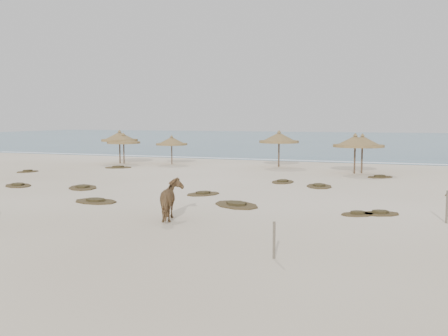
{
  "coord_description": "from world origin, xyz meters",
  "views": [
    {
      "loc": [
        9.35,
        -19.7,
        3.91
      ],
      "look_at": [
        0.33,
        5.0,
        1.29
      ],
      "focal_mm": 40.0,
      "sensor_mm": 36.0,
      "label": 1
    }
  ],
  "objects": [
    {
      "name": "palapa_0",
      "position": [
        -13.52,
        17.69,
        2.09
      ],
      "size": [
        3.64,
        3.64,
        2.69
      ],
      "rotation": [
        0.0,
        0.0,
        -0.32
      ],
      "color": "#503929",
      "rests_on": "ground"
    },
    {
      "name": "scrub_7",
      "position": [
        2.34,
        10.0,
        0.05
      ],
      "size": [
        1.34,
        2.03,
        0.16
      ],
      "rotation": [
        0.0,
        0.0,
        1.55
      ],
      "color": "brown",
      "rests_on": "ground"
    },
    {
      "name": "scrub_1",
      "position": [
        -7.64,
        3.66,
        0.05
      ],
      "size": [
        2.65,
        2.81,
        0.16
      ],
      "rotation": [
        0.0,
        0.0,
        2.22
      ],
      "color": "brown",
      "rests_on": "ground"
    },
    {
      "name": "fence_post_far",
      "position": [
        10.87,
        0.39,
        0.62
      ],
      "size": [
        0.1,
        0.1,
        1.24
      ],
      "primitive_type": "cylinder",
      "rotation": [
        0.0,
        0.0,
        -0.13
      ],
      "color": "#6E6553",
      "rests_on": "ground"
    },
    {
      "name": "palapa_1",
      "position": [
        -14.15,
        18.05,
        2.28
      ],
      "size": [
        4.04,
        4.04,
        2.94
      ],
      "rotation": [
        0.0,
        0.0,
        0.36
      ],
      "color": "#503929",
      "rests_on": "ground"
    },
    {
      "name": "scrub_9",
      "position": [
        2.28,
        1.28,
        0.05
      ],
      "size": [
        3.0,
        2.86,
        0.16
      ],
      "rotation": [
        0.0,
        0.0,
        2.46
      ],
      "color": "brown",
      "rests_on": "ground"
    },
    {
      "name": "horse",
      "position": [
        0.94,
        -2.54,
        0.79
      ],
      "size": [
        1.47,
        2.05,
        1.57
      ],
      "primitive_type": "imported",
      "rotation": [
        0.0,
        0.0,
        3.52
      ],
      "color": "brown",
      "rests_on": "ground"
    },
    {
      "name": "scrub_0",
      "position": [
        -11.71,
        3.11,
        0.05
      ],
      "size": [
        2.51,
        2.35,
        0.16
      ],
      "rotation": [
        0.0,
        0.0,
        2.51
      ],
      "color": "brown",
      "rests_on": "ground"
    },
    {
      "name": "palapa_2",
      "position": [
        -9.47,
        18.77,
        1.94
      ],
      "size": [
        3.13,
        3.13,
        2.5
      ],
      "rotation": [
        0.0,
        0.0,
        0.19
      ],
      "color": "#503929",
      "rests_on": "ground"
    },
    {
      "name": "scrub_8",
      "position": [
        -16.59,
        9.42,
        0.05
      ],
      "size": [
        1.52,
        1.89,
        0.16
      ],
      "rotation": [
        0.0,
        0.0,
        1.26
      ],
      "color": "brown",
      "rests_on": "ground"
    },
    {
      "name": "scrub_3",
      "position": [
        4.76,
        8.8,
        0.05
      ],
      "size": [
        1.88,
        2.46,
        0.16
      ],
      "rotation": [
        0.0,
        0.0,
        1.79
      ],
      "color": "brown",
      "rests_on": "ground"
    },
    {
      "name": "scrub_12",
      "position": [
        7.6,
        0.89,
        0.05
      ],
      "size": [
        1.64,
        1.47,
        0.16
      ],
      "rotation": [
        0.0,
        0.0,
        0.54
      ],
      "color": "brown",
      "rests_on": "ground"
    },
    {
      "name": "ground",
      "position": [
        0.0,
        0.0,
        0.0
      ],
      "size": [
        160.0,
        160.0,
        0.0
      ],
      "primitive_type": "plane",
      "color": "#F4E3C8",
      "rests_on": "ground"
    },
    {
      "name": "scrub_4",
      "position": [
        8.45,
        1.35,
        0.05
      ],
      "size": [
        1.86,
        1.57,
        0.16
      ],
      "rotation": [
        0.0,
        0.0,
        0.4
      ],
      "color": "brown",
      "rests_on": "ground"
    },
    {
      "name": "fence_post_near",
      "position": [
        5.98,
        -6.42,
        0.53
      ],
      "size": [
        0.1,
        0.1,
        1.05
      ],
      "primitive_type": "cylinder",
      "rotation": [
        0.0,
        0.0,
        0.35
      ],
      "color": "#6E6553",
      "rests_on": "ground"
    },
    {
      "name": "palapa_4",
      "position": [
        6.44,
        16.94,
        2.22
      ],
      "size": [
        3.58,
        3.58,
        2.86
      ],
      "rotation": [
        0.0,
        0.0,
        -0.19
      ],
      "color": "#503929",
      "rests_on": "ground"
    },
    {
      "name": "scrub_11",
      "position": [
        -4.24,
        -0.06,
        0.05
      ],
      "size": [
        2.45,
        1.81,
        0.16
      ],
      "rotation": [
        0.0,
        0.0,
        2.98
      ],
      "color": "brown",
      "rests_on": "ground"
    },
    {
      "name": "palapa_5",
      "position": [
        5.98,
        16.55,
        2.25
      ],
      "size": [
        3.21,
        3.21,
        2.89
      ],
      "rotation": [
        0.0,
        0.0,
        0.04
      ],
      "color": "#503929",
      "rests_on": "ground"
    },
    {
      "name": "foam_line",
      "position": [
        0.0,
        26.0,
        0.0
      ],
      "size": [
        70.0,
        0.6,
        0.01
      ],
      "primitive_type": "cube",
      "color": "white",
      "rests_on": "ground"
    },
    {
      "name": "scrub_2",
      "position": [
        -0.38,
        3.8,
        0.05
      ],
      "size": [
        2.04,
        2.22,
        0.16
      ],
      "rotation": [
        0.0,
        0.0,
        0.98
      ],
      "color": "brown",
      "rests_on": "ground"
    },
    {
      "name": "palapa_3",
      "position": [
        -0.25,
        19.48,
        2.32
      ],
      "size": [
        4.2,
        4.2,
        2.99
      ],
      "rotation": [
        0.0,
        0.0,
        0.41
      ],
      "color": "#503929",
      "rests_on": "ground"
    },
    {
      "name": "scrub_6",
      "position": [
        -12.04,
        14.37,
        0.05
      ],
      "size": [
        2.49,
        2.21,
        0.16
      ],
      "rotation": [
        0.0,
        0.0,
        0.51
      ],
      "color": "brown",
      "rests_on": "ground"
    },
    {
      "name": "ocean",
      "position": [
        0.0,
        75.0,
        0.0
      ],
      "size": [
        200.0,
        100.0,
        0.01
      ],
      "primitive_type": "cube",
      "color": "#275977",
      "rests_on": "ground"
    },
    {
      "name": "scrub_10",
      "position": [
        7.81,
        14.72,
        0.05
      ],
      "size": [
        2.17,
        2.13,
        0.16
      ],
      "rotation": [
        0.0,
        0.0,
        0.74
      ],
      "color": "brown",
      "rests_on": "ground"
    }
  ]
}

